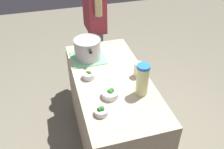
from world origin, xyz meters
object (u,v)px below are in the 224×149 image
object	(u,v)px
lemonade_pitcher	(142,80)
broccoli_bowl_center	(101,111)
broccoli_bowl_back	(89,75)
broccoli_bowl_front	(110,93)
person_cook	(95,27)
mason_jar	(138,70)
cooking_pot	(87,48)

from	to	relation	value
lemonade_pitcher	broccoli_bowl_center	xyz separation A→B (m)	(-0.14, 0.38, -0.11)
broccoli_bowl_back	lemonade_pitcher	bearing A→B (deg)	-130.96
broccoli_bowl_front	broccoli_bowl_center	xyz separation A→B (m)	(-0.17, 0.12, -0.00)
broccoli_bowl_center	person_cook	bearing A→B (deg)	-11.01
broccoli_bowl_front	person_cook	size ratio (longest dim) A/B	0.08
broccoli_bowl_front	person_cook	distance (m)	1.22
mason_jar	broccoli_bowl_front	distance (m)	0.38
broccoli_bowl_front	mason_jar	bearing A→B (deg)	-56.98
mason_jar	broccoli_bowl_front	xyz separation A→B (m)	(-0.21, 0.32, -0.03)
cooking_pot	broccoli_bowl_center	world-z (taller)	cooking_pot
mason_jar	person_cook	world-z (taller)	person_cook
lemonade_pitcher	broccoli_bowl_front	bearing A→B (deg)	83.49
cooking_pot	broccoli_bowl_back	distance (m)	0.34
broccoli_bowl_center	broccoli_bowl_back	world-z (taller)	broccoli_bowl_center
broccoli_bowl_back	person_cook	xyz separation A→B (m)	(0.92, -0.27, 0.00)
lemonade_pitcher	broccoli_bowl_back	xyz separation A→B (m)	(0.33, 0.38, -0.11)
cooking_pot	broccoli_bowl_center	distance (m)	0.79
lemonade_pitcher	broccoli_bowl_center	size ratio (longest dim) A/B	2.60
lemonade_pitcher	cooking_pot	bearing A→B (deg)	26.11
cooking_pot	lemonade_pitcher	xyz separation A→B (m)	(-0.65, -0.32, 0.03)
broccoli_bowl_center	broccoli_bowl_back	xyz separation A→B (m)	(0.47, 0.00, 0.00)
broccoli_bowl_back	person_cook	world-z (taller)	person_cook
mason_jar	person_cook	xyz separation A→B (m)	(1.01, 0.17, -0.03)
cooking_pot	mason_jar	world-z (taller)	cooking_pot
lemonade_pitcher	mason_jar	xyz separation A→B (m)	(0.24, -0.06, -0.07)
cooking_pot	broccoli_bowl_center	size ratio (longest dim) A/B	3.13
cooking_pot	person_cook	world-z (taller)	person_cook
lemonade_pitcher	broccoli_bowl_center	bearing A→B (deg)	110.58
cooking_pot	broccoli_bowl_back	xyz separation A→B (m)	(-0.32, 0.06, -0.08)
cooking_pot	broccoli_bowl_center	xyz separation A→B (m)	(-0.79, 0.06, -0.08)
mason_jar	broccoli_bowl_back	world-z (taller)	mason_jar
broccoli_bowl_center	lemonade_pitcher	bearing A→B (deg)	-69.42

